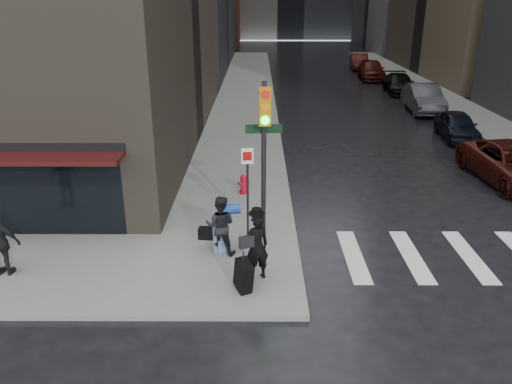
# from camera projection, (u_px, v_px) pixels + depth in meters

# --- Properties ---
(ground) EXTENTS (140.00, 140.00, 0.00)m
(ground) POSITION_uv_depth(u_px,v_px,m) (225.00, 274.00, 12.87)
(ground) COLOR black
(ground) RESTS_ON ground
(sidewalk_left) EXTENTS (4.00, 50.00, 0.15)m
(sidewalk_left) POSITION_uv_depth(u_px,v_px,m) (247.00, 89.00, 37.94)
(sidewalk_left) COLOR slate
(sidewalk_left) RESTS_ON ground
(sidewalk_right) EXTENTS (3.00, 50.00, 0.15)m
(sidewalk_right) POSITION_uv_depth(u_px,v_px,m) (424.00, 89.00, 37.89)
(sidewalk_right) COLOR slate
(sidewalk_right) RESTS_ON ground
(crosswalk) EXTENTS (8.50, 3.00, 0.01)m
(crosswalk) POSITION_uv_depth(u_px,v_px,m) (498.00, 256.00, 13.77)
(crosswalk) COLOR silver
(crosswalk) RESTS_ON ground
(man_overcoat) EXTENTS (0.95, 1.27, 1.92)m
(man_overcoat) POSITION_uv_depth(u_px,v_px,m) (254.00, 252.00, 12.00)
(man_overcoat) COLOR black
(man_overcoat) RESTS_ON ground
(man_jeans) EXTENTS (1.18, 0.72, 1.67)m
(man_jeans) POSITION_uv_depth(u_px,v_px,m) (220.00, 225.00, 13.32)
(man_jeans) COLOR black
(man_jeans) RESTS_ON ground
(man_greycoat) EXTENTS (1.05, 0.49, 1.75)m
(man_greycoat) POSITION_uv_depth(u_px,v_px,m) (0.00, 243.00, 12.28)
(man_greycoat) COLOR black
(man_greycoat) RESTS_ON ground
(traffic_light) EXTENTS (1.12, 0.53, 4.48)m
(traffic_light) POSITION_uv_depth(u_px,v_px,m) (263.00, 141.00, 13.41)
(traffic_light) COLOR black
(traffic_light) RESTS_ON ground
(fire_hydrant) EXTENTS (0.41, 0.31, 0.71)m
(fire_hydrant) POSITION_uv_depth(u_px,v_px,m) (244.00, 185.00, 17.62)
(fire_hydrant) COLOR #B00A1F
(fire_hydrant) RESTS_ON ground
(parked_car_1) EXTENTS (1.95, 4.07, 1.34)m
(parked_car_1) POSITION_uv_depth(u_px,v_px,m) (457.00, 126.00, 24.76)
(parked_car_1) COLOR black
(parked_car_1) RESTS_ON ground
(parked_car_2) EXTENTS (2.03, 5.07, 1.64)m
(parked_car_2) POSITION_uv_depth(u_px,v_px,m) (423.00, 98.00, 30.53)
(parked_car_2) COLOR #3D3C41
(parked_car_2) RESTS_ON ground
(parked_car_3) EXTENTS (2.25, 4.80, 1.36)m
(parked_car_3) POSITION_uv_depth(u_px,v_px,m) (399.00, 84.00, 36.40)
(parked_car_3) COLOR black
(parked_car_3) RESTS_ON ground
(parked_car_4) EXTENTS (2.33, 5.03, 1.67)m
(parked_car_4) POSITION_uv_depth(u_px,v_px,m) (371.00, 70.00, 42.16)
(parked_car_4) COLOR #3F130C
(parked_car_4) RESTS_ON ground
(parked_car_5) EXTENTS (1.93, 4.55, 1.46)m
(parked_car_5) POSITION_uv_depth(u_px,v_px,m) (359.00, 62.00, 48.02)
(parked_car_5) COLOR #40100C
(parked_car_5) RESTS_ON ground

